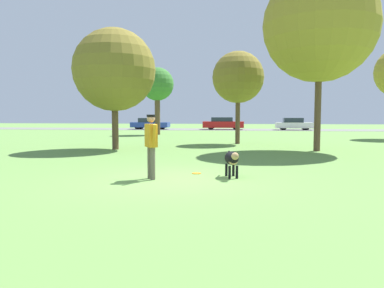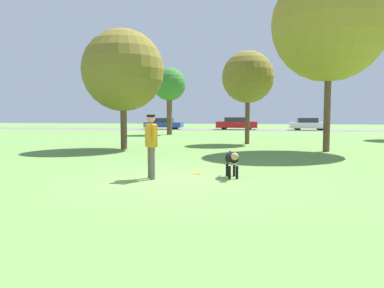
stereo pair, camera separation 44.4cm
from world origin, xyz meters
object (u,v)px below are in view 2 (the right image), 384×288
person (151,141)px  tree_near_left (123,70)px  parked_car_white (308,124)px  tree_far_left (169,85)px  tree_near_right (330,24)px  frisbee (198,173)px  tree_mid_center (248,77)px  parked_car_red (236,124)px  dog (232,159)px  parked_car_blue (163,124)px

person → tree_near_left: size_ratio=0.29×
parked_car_white → tree_far_left: bearing=-138.1°
tree_far_left → person: bearing=-77.4°
tree_near_right → tree_near_left: (-9.45, -0.48, -1.89)m
frisbee → tree_mid_center: 11.88m
tree_near_left → parked_car_red: tree_near_left is taller
person → tree_mid_center: size_ratio=0.32×
frisbee → tree_near_left: 9.18m
tree_near_left → parked_car_red: size_ratio=1.24×
tree_near_left → parked_car_white: size_ratio=1.44×
dog → parked_car_blue: (-10.37, 32.36, 0.16)m
tree_far_left → dog: bearing=-71.9°
parked_car_red → parked_car_blue: bearing=-180.0°
dog → tree_near_left: (-5.79, 7.41, 3.28)m
parked_car_blue → parked_car_red: 8.43m
dog → parked_car_white: parked_car_white is taller
dog → tree_near_left: 9.96m
tree_mid_center → parked_car_red: size_ratio=1.14×
parked_car_red → tree_near_left: bearing=-100.0°
dog → parked_car_red: (-1.95, 32.56, 0.20)m
parked_car_red → dog: bearing=-87.9°
person → parked_car_blue: bearing=161.6°
person → parked_car_red: person is taller
frisbee → dog: bearing=-28.2°
person → tree_near_left: 9.19m
person → tree_mid_center: bearing=138.0°
dog → tree_mid_center: size_ratio=0.20×
tree_mid_center → tree_far_left: tree_far_left is taller
tree_far_left → tree_mid_center: bearing=-53.2°
frisbee → parked_car_blue: size_ratio=0.06×
tree_mid_center → tree_near_right: bearing=-46.5°
person → tree_far_left: 22.11m
tree_mid_center → tree_near_left: size_ratio=0.92×
tree_near_left → tree_far_left: bearing=94.4°
tree_mid_center → tree_near_left: (-5.77, -4.35, -0.00)m
tree_mid_center → parked_car_blue: (-10.35, 20.59, -3.12)m
person → dog: 2.17m
tree_near_left → parked_car_white: (11.61, 24.94, -3.12)m
tree_mid_center → dog: bearing=-89.9°
dog → parked_car_blue: bearing=-176.4°
tree_near_right → parked_car_red: (-5.60, 24.67, -4.97)m
tree_mid_center → tree_near_right: (3.68, -3.87, 1.88)m
tree_near_right → person: bearing=-124.2°
person → parked_car_white: person is taller
frisbee → parked_car_blue: parked_car_blue is taller
person → frisbee: (1.05, 1.05, -0.98)m
dog → tree_near_right: (3.66, 7.89, 5.17)m
parked_car_red → parked_car_white: size_ratio=1.16×
tree_mid_center → parked_car_white: 21.62m
parked_car_white → parked_car_red: bearing=178.0°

